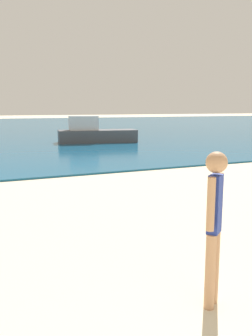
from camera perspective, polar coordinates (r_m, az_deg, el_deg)
name	(u,v)px	position (r m, az deg, el deg)	size (l,w,h in m)	color
person_standing	(214,220)	(3.87, 13.82, -8.09)	(0.32, 0.27, 1.67)	tan
boat_near	(94,133)	(21.40, -5.04, 5.52)	(4.76, 2.24, 1.56)	#4C4C51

